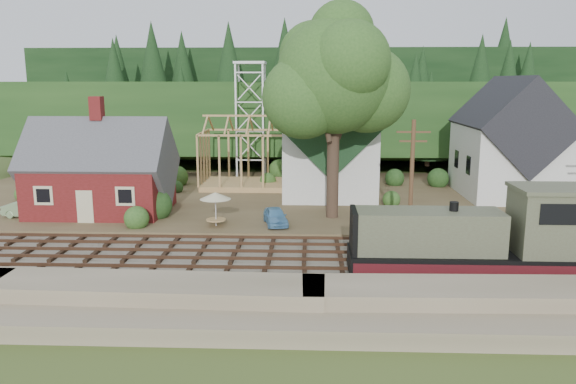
{
  "coord_description": "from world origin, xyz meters",
  "views": [
    {
      "loc": [
        0.3,
        -31.54,
        10.46
      ],
      "look_at": [
        -1.19,
        6.0,
        3.0
      ],
      "focal_mm": 35.0,
      "sensor_mm": 36.0,
      "label": 1
    }
  ],
  "objects_px": {
    "car_green": "(28,209)",
    "car_blue": "(275,216)",
    "locomotive": "(482,242)",
    "patio_set": "(215,197)"
  },
  "relations": [
    {
      "from": "car_green",
      "to": "car_blue",
      "type": "bearing_deg",
      "value": -88.82
    },
    {
      "from": "locomotive",
      "to": "car_blue",
      "type": "xyz_separation_m",
      "value": [
        -11.44,
        10.54,
        -1.29
      ]
    },
    {
      "from": "car_blue",
      "to": "car_green",
      "type": "xyz_separation_m",
      "value": [
        -18.86,
        1.45,
        0.0
      ]
    },
    {
      "from": "car_green",
      "to": "locomotive",
      "type": "bearing_deg",
      "value": -106.01
    },
    {
      "from": "locomotive",
      "to": "car_green",
      "type": "relative_size",
      "value": 3.35
    },
    {
      "from": "locomotive",
      "to": "car_blue",
      "type": "height_order",
      "value": "locomotive"
    },
    {
      "from": "car_blue",
      "to": "patio_set",
      "type": "distance_m",
      "value": 4.49
    },
    {
      "from": "car_blue",
      "to": "patio_set",
      "type": "bearing_deg",
      "value": 174.73
    },
    {
      "from": "locomotive",
      "to": "car_blue",
      "type": "distance_m",
      "value": 15.61
    },
    {
      "from": "locomotive",
      "to": "car_blue",
      "type": "relative_size",
      "value": 3.48
    }
  ]
}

